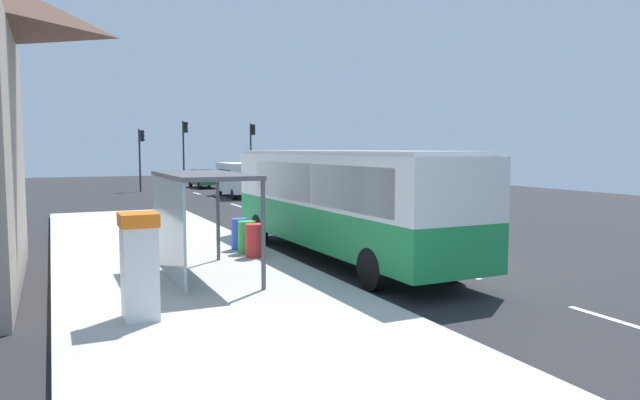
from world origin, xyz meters
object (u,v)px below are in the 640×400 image
(recycling_bin_green, at_px, (247,237))
(bus, at_px, (340,197))
(recycling_bin_red, at_px, (254,240))
(bus_shelter, at_px, (190,198))
(ticket_machine, at_px, (140,265))
(white_van, at_px, (239,177))
(traffic_light_near_side, at_px, (252,146))
(traffic_light_median, at_px, (185,144))
(sedan_near, at_px, (204,178))
(recycling_bin_blue, at_px, (240,234))
(traffic_light_far_side, at_px, (141,150))

(recycling_bin_green, bearing_deg, bus, -26.11)
(recycling_bin_red, bearing_deg, bus_shelter, -139.07)
(recycling_bin_green, bearing_deg, ticket_machine, -123.81)
(bus, height_order, white_van, bus)
(white_van, distance_m, recycling_bin_red, 23.48)
(bus, xyz_separation_m, bus_shelter, (-4.70, -1.40, 0.25))
(bus, relative_size, traffic_light_near_side, 2.08)
(traffic_light_median, bearing_deg, recycling_bin_red, -98.32)
(bus, height_order, traffic_light_median, traffic_light_median)
(recycling_bin_red, height_order, traffic_light_median, traffic_light_median)
(ticket_machine, distance_m, bus_shelter, 3.59)
(ticket_machine, bearing_deg, bus, 35.39)
(bus, xyz_separation_m, sedan_near, (4.01, 33.42, -1.05))
(ticket_machine, height_order, recycling_bin_green, ticket_machine)
(recycling_bin_green, relative_size, traffic_light_median, 0.17)
(recycling_bin_green, height_order, traffic_light_median, traffic_light_median)
(traffic_light_median, bearing_deg, bus, -93.78)
(bus_shelter, bearing_deg, recycling_bin_green, 49.80)
(recycling_bin_red, bearing_deg, recycling_bin_blue, 90.00)
(recycling_bin_green, xyz_separation_m, bus_shelter, (-2.21, -2.62, 1.44))
(traffic_light_median, height_order, bus_shelter, traffic_light_median)
(recycling_bin_red, bearing_deg, bus, -11.79)
(sedan_near, relative_size, traffic_light_median, 0.81)
(white_van, xyz_separation_m, ticket_machine, (-10.22, -27.58, -0.17))
(recycling_bin_green, bearing_deg, traffic_light_far_side, 87.89)
(recycling_bin_green, xyz_separation_m, traffic_light_far_side, (1.10, 29.90, 2.51))
(traffic_light_median, distance_m, bus_shelter, 34.04)
(traffic_light_near_side, bearing_deg, traffic_light_median, 162.59)
(recycling_bin_red, height_order, recycling_bin_blue, same)
(ticket_machine, xyz_separation_m, recycling_bin_blue, (3.82, 6.40, -0.52))
(bus, distance_m, traffic_light_near_side, 31.21)
(recycling_bin_blue, bearing_deg, sedan_near, 78.34)
(recycling_bin_blue, height_order, traffic_light_far_side, traffic_light_far_side)
(bus, xyz_separation_m, traffic_light_far_side, (-1.39, 31.12, 1.33))
(sedan_near, bearing_deg, recycling_bin_blue, -101.66)
(recycling_bin_blue, bearing_deg, traffic_light_median, 81.29)
(white_van, distance_m, traffic_light_near_side, 8.23)
(bus, height_order, recycling_bin_red, bus)
(bus, xyz_separation_m, recycling_bin_blue, (-2.49, 1.92, -1.19))
(traffic_light_median, bearing_deg, recycling_bin_green, -98.51)
(white_van, bearing_deg, recycling_bin_red, -105.83)
(bus, relative_size, recycling_bin_red, 11.63)
(recycling_bin_blue, bearing_deg, recycling_bin_green, -90.00)
(recycling_bin_blue, bearing_deg, bus, -37.65)
(recycling_bin_green, bearing_deg, recycling_bin_blue, 90.00)
(sedan_near, xyz_separation_m, traffic_light_median, (-1.90, -1.50, 2.82))
(ticket_machine, xyz_separation_m, traffic_light_far_side, (4.92, 35.60, 2.00))
(bus, relative_size, recycling_bin_blue, 11.63)
(bus, bearing_deg, recycling_bin_blue, 142.35)
(bus, xyz_separation_m, ticket_machine, (-6.30, -4.48, -0.67))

